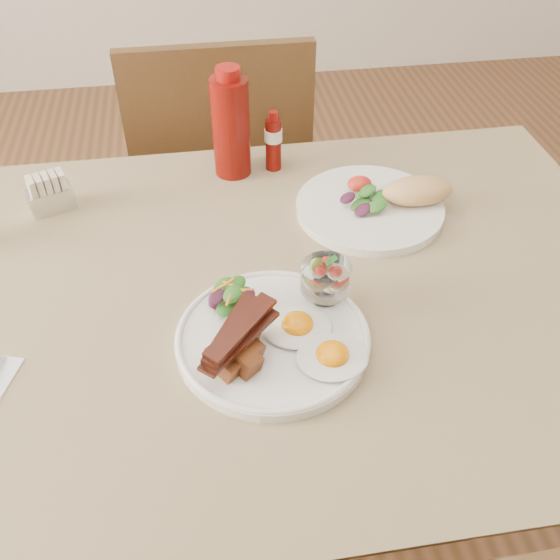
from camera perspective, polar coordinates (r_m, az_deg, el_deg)
The scene contains 11 objects.
table at distance 1.05m, azimuth -2.68°, elevation -4.36°, with size 1.33×0.88×0.75m.
chair_far at distance 1.65m, azimuth -5.33°, elevation 8.84°, with size 0.42×0.42×0.93m.
main_plate at distance 0.90m, azimuth -0.67°, elevation -5.41°, with size 0.28×0.28×0.02m, color white.
fried_eggs at distance 0.88m, azimuth 3.17°, elevation -5.53°, with size 0.16×0.19×0.03m.
bacon_potato_pile at distance 0.84m, azimuth -3.88°, elevation -5.94°, with size 0.12×0.13×0.06m.
side_salad at distance 0.92m, azimuth -4.39°, elevation -1.68°, with size 0.08×0.07×0.04m.
fruit_cup at distance 0.92m, azimuth 4.21°, elevation 0.20°, with size 0.07×0.07×0.08m.
second_plate at distance 1.16m, azimuth 9.22°, elevation 7.01°, with size 0.29×0.27×0.07m.
ketchup_bottle at distance 1.22m, azimuth -4.52°, elevation 13.90°, with size 0.08×0.08×0.21m.
hot_sauce_bottle at distance 1.25m, azimuth -0.61°, elevation 12.54°, with size 0.04×0.04×0.12m.
sugar_caddy at distance 1.21m, azimuth -20.29°, elevation 7.32°, with size 0.09×0.07×0.07m.
Camera 1 is at (-0.06, -0.73, 1.42)m, focal length 40.00 mm.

